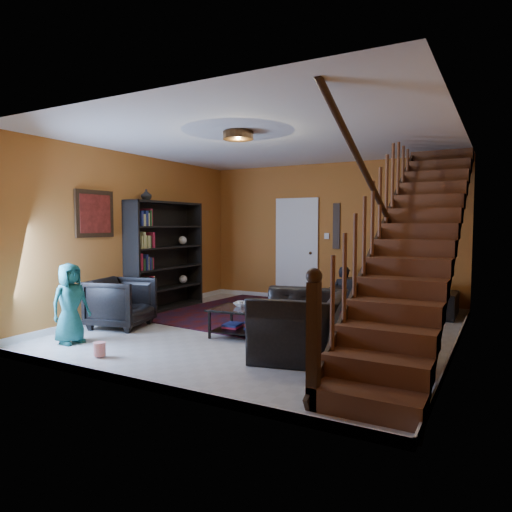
# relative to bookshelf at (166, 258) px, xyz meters

# --- Properties ---
(floor) EXTENTS (5.50, 5.50, 0.00)m
(floor) POSITION_rel_bookshelf_xyz_m (2.40, -0.60, -0.96)
(floor) COLOR beige
(floor) RESTS_ON ground
(room) EXTENTS (5.50, 5.50, 5.50)m
(room) POSITION_rel_bookshelf_xyz_m (1.07, 0.73, -0.91)
(room) COLOR #AF5E26
(room) RESTS_ON ground
(staircase) EXTENTS (0.95, 5.02, 3.18)m
(staircase) POSITION_rel_bookshelf_xyz_m (4.53, -0.60, 0.43)
(staircase) COLOR brown
(staircase) RESTS_ON floor
(bookshelf) EXTENTS (0.35, 1.80, 2.00)m
(bookshelf) POSITION_rel_bookshelf_xyz_m (0.00, 0.00, 0.00)
(bookshelf) COLOR black
(bookshelf) RESTS_ON floor
(door) EXTENTS (0.82, 0.05, 2.05)m
(door) POSITION_rel_bookshelf_xyz_m (1.70, 2.12, 0.06)
(door) COLOR silver
(door) RESTS_ON floor
(framed_picture) EXTENTS (0.04, 0.74, 0.74)m
(framed_picture) POSITION_rel_bookshelf_xyz_m (-0.17, -1.50, 0.79)
(framed_picture) COLOR maroon
(framed_picture) RESTS_ON room
(wall_hanging) EXTENTS (0.14, 0.03, 0.90)m
(wall_hanging) POSITION_rel_bookshelf_xyz_m (2.55, 2.13, 0.59)
(wall_hanging) COLOR black
(wall_hanging) RESTS_ON room
(ceiling_fixture) EXTENTS (0.40, 0.40, 0.10)m
(ceiling_fixture) POSITION_rel_bookshelf_xyz_m (2.40, -1.40, 1.78)
(ceiling_fixture) COLOR #3F2814
(ceiling_fixture) RESTS_ON room
(rug) EXTENTS (3.55, 3.96, 0.02)m
(rug) POSITION_rel_bookshelf_xyz_m (1.85, 0.69, -0.96)
(rug) COLOR #3F0C0B
(rug) RESTS_ON floor
(sofa) EXTENTS (2.13, 0.84, 0.62)m
(sofa) POSITION_rel_bookshelf_xyz_m (3.77, 1.70, -0.65)
(sofa) COLOR black
(sofa) RESTS_ON floor
(armchair_left) EXTENTS (1.00, 0.98, 0.76)m
(armchair_left) POSITION_rel_bookshelf_xyz_m (0.35, -1.49, -0.58)
(armchair_left) COLOR black
(armchair_left) RESTS_ON floor
(armchair_right) EXTENTS (1.26, 1.38, 0.77)m
(armchair_right) POSITION_rel_bookshelf_xyz_m (3.38, -1.60, -0.58)
(armchair_right) COLOR black
(armchair_right) RESTS_ON floor
(person_adult_a) EXTENTS (0.49, 0.35, 1.25)m
(person_adult_a) POSITION_rel_bookshelf_xyz_m (2.85, 1.75, -0.79)
(person_adult_a) COLOR black
(person_adult_a) RESTS_ON sofa
(person_adult_b) EXTENTS (0.59, 0.49, 1.13)m
(person_adult_b) POSITION_rel_bookshelf_xyz_m (3.89, 1.75, -0.85)
(person_adult_b) COLOR black
(person_adult_b) RESTS_ON sofa
(person_child) EXTENTS (0.41, 0.57, 1.07)m
(person_child) POSITION_rel_bookshelf_xyz_m (0.45, -2.50, -0.43)
(person_child) COLOR #1A6165
(person_child) RESTS_ON armchair_left
(coffee_table) EXTENTS (1.16, 0.75, 0.42)m
(coffee_table) POSITION_rel_bookshelf_xyz_m (2.46, -1.12, -0.73)
(coffee_table) COLOR black
(coffee_table) RESTS_ON floor
(cup_a) EXTENTS (0.13, 0.13, 0.09)m
(cup_a) POSITION_rel_bookshelf_xyz_m (2.70, -0.97, -0.50)
(cup_a) COLOR #999999
(cup_a) RESTS_ON coffee_table
(cup_b) EXTENTS (0.10, 0.10, 0.09)m
(cup_b) POSITION_rel_bookshelf_xyz_m (2.25, -1.09, -0.50)
(cup_b) COLOR #999999
(cup_b) RESTS_ON coffee_table
(bowl) EXTENTS (0.27, 0.27, 0.06)m
(bowl) POSITION_rel_bookshelf_xyz_m (2.23, -1.03, -0.52)
(bowl) COLOR #999999
(bowl) RESTS_ON coffee_table
(vase) EXTENTS (0.18, 0.18, 0.19)m
(vase) POSITION_rel_bookshelf_xyz_m (-0.00, -0.50, 1.13)
(vase) COLOR #999999
(vase) RESTS_ON bookshelf
(popcorn_bucket) EXTENTS (0.16, 0.16, 0.16)m
(popcorn_bucket) POSITION_rel_bookshelf_xyz_m (1.30, -2.78, -0.86)
(popcorn_bucket) COLOR red
(popcorn_bucket) RESTS_ON rug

